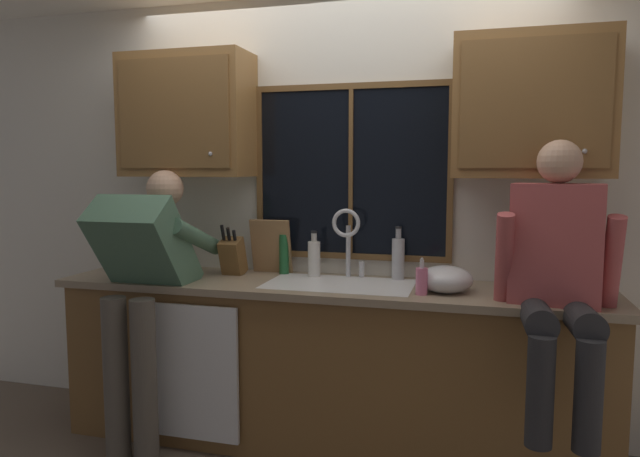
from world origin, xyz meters
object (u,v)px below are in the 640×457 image
Objects in this scene: person_sitting_on_counter at (558,268)px; knife_block at (233,257)px; person_standing at (144,279)px; soap_dispenser at (422,280)px; bottle_amber_small at (398,258)px; bottle_green_glass at (314,258)px; mixing_bowl at (446,279)px; bottle_tall_clear at (284,253)px; cutting_board at (271,246)px.

person_sitting_on_counter reaches higher than knife_block.
person_standing is 8.17× the size of soap_dispenser.
bottle_green_glass is at bearing -175.50° from bottle_amber_small.
person_sitting_on_counter is at bearing -11.48° from soap_dispenser.
bottle_amber_small is (0.96, 0.11, 0.02)m from knife_block.
person_sitting_on_counter is 4.70× the size of bottle_green_glass.
soap_dispenser is at bearing -12.34° from knife_block.
soap_dispenser reaches higher than mixing_bowl.
person_standing reaches higher than bottle_tall_clear.
cutting_board is at bearing 158.81° from soap_dispenser.
person_sitting_on_counter reaches higher than bottle_amber_small.
knife_block is at bearing 167.96° from person_sitting_on_counter.
bottle_green_glass reaches higher than mixing_bowl.
bottle_amber_small is at bearing 21.44° from person_standing.
bottle_green_glass reaches higher than soap_dispenser.
person_standing is 0.81m from bottle_tall_clear.
bottle_green_glass is at bearing -8.66° from cutting_board.
person_standing is at bearing -136.31° from cutting_board.
knife_block reaches higher than soap_dispenser.
cutting_board is 0.09m from bottle_tall_clear.
bottle_green_glass is 0.87× the size of bottle_tall_clear.
bottle_tall_clear is at bearing 161.83° from person_sitting_on_counter.
cutting_board reaches higher than bottle_tall_clear.
knife_block is 1.04× the size of bottle_tall_clear.
bottle_green_glass is (0.28, -0.04, -0.05)m from cutting_board.
knife_block is 0.49m from bottle_green_glass.
cutting_board is 1.07× the size of bottle_tall_clear.
person_sitting_on_counter is 1.79m from knife_block.
person_sitting_on_counter reaches higher than cutting_board.
person_sitting_on_counter is 1.34m from bottle_green_glass.
person_standing is at bearing -173.91° from soap_dispenser.
cutting_board is (-1.55, 0.49, -0.02)m from person_sitting_on_counter.
mixing_bowl is at bearing -13.63° from cutting_board.
soap_dispenser is (-0.11, -0.11, 0.01)m from mixing_bowl.
mixing_bowl is at bearing -6.39° from knife_block.
person_standing reaches higher than knife_block.
bottle_tall_clear is (-0.20, 0.04, 0.02)m from bottle_green_glass.
mixing_bowl is at bearing -14.43° from bottle_tall_clear.
bottle_amber_small is at bearing 115.03° from soap_dispenser.
bottle_tall_clear is at bearing 169.44° from bottle_green_glass.
person_sitting_on_counter reaches higher than soap_dispenser.
soap_dispenser is 0.92m from bottle_tall_clear.
bottle_tall_clear is (0.28, 0.11, 0.02)m from knife_block.
bottle_green_glass is 0.49m from bottle_amber_small.
bottle_amber_small is (0.77, -0.00, -0.04)m from cutting_board.
knife_block is 1.25m from mixing_bowl.
bottle_amber_small reaches higher than mixing_bowl.
bottle_amber_small is at bearing 0.10° from bottle_tall_clear.
person_sitting_on_counter is 6.69× the size of soap_dispenser.
bottle_tall_clear is at bearing -179.90° from bottle_amber_small.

